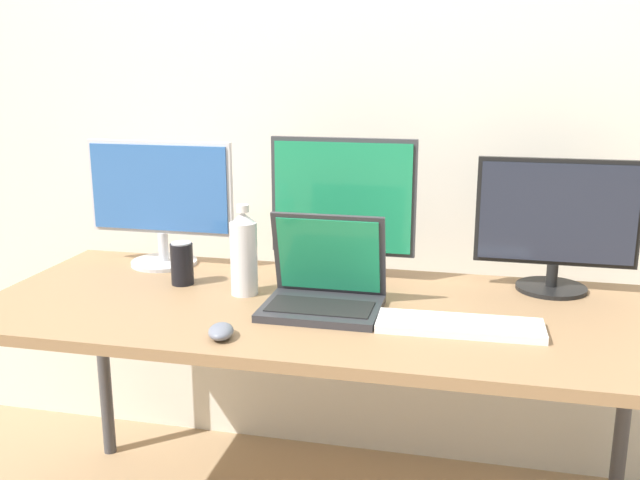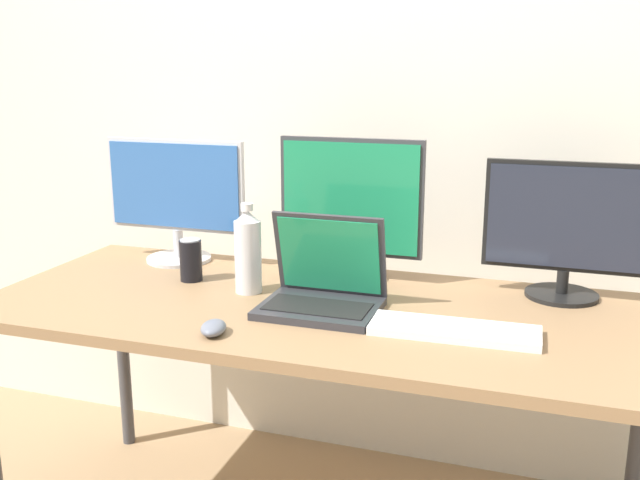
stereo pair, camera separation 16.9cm
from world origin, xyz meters
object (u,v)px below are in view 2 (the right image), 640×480
object	(u,v)px
keyboard_main	(454,330)
soda_can_near_keyboard	(191,260)
mouse_by_keyboard	(213,328)
work_desk	(320,325)
laptop_silver	(323,288)
water_bottle	(248,252)
monitor_left	(176,196)
monitor_right	(567,228)
monitor_center	(351,209)

from	to	relation	value
keyboard_main	soda_can_near_keyboard	xyz separation A→B (m)	(-0.81, 0.19, 0.05)
mouse_by_keyboard	work_desk	bearing A→B (deg)	43.74
laptop_silver	mouse_by_keyboard	distance (m)	0.33
mouse_by_keyboard	soda_can_near_keyboard	xyz separation A→B (m)	(-0.26, 0.37, 0.05)
mouse_by_keyboard	water_bottle	world-z (taller)	water_bottle
monitor_left	monitor_right	size ratio (longest dim) A/B	1.07
monitor_left	water_bottle	xyz separation A→B (m)	(0.35, -0.23, -0.10)
work_desk	laptop_silver	size ratio (longest dim) A/B	6.01
monitor_right	soda_can_near_keyboard	distance (m)	1.08
monitor_right	soda_can_near_keyboard	xyz separation A→B (m)	(-1.05, -0.18, -0.14)
monitor_left	monitor_right	distance (m)	1.20
monitor_left	monitor_right	world-z (taller)	monitor_left
laptop_silver	mouse_by_keyboard	xyz separation A→B (m)	(-0.19, -0.26, -0.04)
water_bottle	monitor_left	bearing A→B (deg)	146.96
monitor_center	mouse_by_keyboard	distance (m)	0.60
monitor_left	soda_can_near_keyboard	world-z (taller)	monitor_left
monitor_right	laptop_silver	xyz separation A→B (m)	(-0.60, -0.30, -0.14)
monitor_right	monitor_left	bearing A→B (deg)	179.98
monitor_left	soda_can_near_keyboard	bearing A→B (deg)	-51.50
keyboard_main	monitor_center	bearing A→B (deg)	133.66
work_desk	monitor_right	distance (m)	0.72
monitor_center	mouse_by_keyboard	xyz separation A→B (m)	(-0.18, -0.54, -0.20)
mouse_by_keyboard	soda_can_near_keyboard	distance (m)	0.46
monitor_right	water_bottle	bearing A→B (deg)	-164.78
mouse_by_keyboard	water_bottle	bearing A→B (deg)	84.62
mouse_by_keyboard	soda_can_near_keyboard	world-z (taller)	soda_can_near_keyboard
monitor_left	monitor_center	distance (m)	0.59
monitor_center	soda_can_near_keyboard	distance (m)	0.50
work_desk	keyboard_main	xyz separation A→B (m)	(0.37, -0.10, 0.07)
monitor_left	monitor_center	bearing A→B (deg)	-1.69
monitor_center	soda_can_near_keyboard	bearing A→B (deg)	-159.56
keyboard_main	water_bottle	bearing A→B (deg)	164.60
monitor_center	mouse_by_keyboard	size ratio (longest dim) A/B	4.69
monitor_right	mouse_by_keyboard	distance (m)	0.98
monitor_center	work_desk	bearing A→B (deg)	-92.14
monitor_center	laptop_silver	size ratio (longest dim) A/B	1.41
monitor_left	mouse_by_keyboard	xyz separation A→B (m)	(0.41, -0.56, -0.20)
work_desk	laptop_silver	distance (m)	0.12
work_desk	water_bottle	distance (m)	0.29
work_desk	soda_can_near_keyboard	size ratio (longest dim) A/B	14.57
monitor_right	monitor_center	bearing A→B (deg)	-178.40
laptop_silver	water_bottle	xyz separation A→B (m)	(-0.24, 0.07, 0.06)
soda_can_near_keyboard	monitor_center	bearing A→B (deg)	20.44
laptop_silver	keyboard_main	size ratio (longest dim) A/B	0.76
monitor_left	water_bottle	size ratio (longest dim) A/B	1.87
monitor_left	monitor_center	world-z (taller)	monitor_center
work_desk	monitor_left	xyz separation A→B (m)	(-0.58, 0.27, 0.27)
monitor_center	laptop_silver	world-z (taller)	monitor_center
keyboard_main	mouse_by_keyboard	xyz separation A→B (m)	(-0.55, -0.18, 0.01)
monitor_right	keyboard_main	bearing A→B (deg)	-122.90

